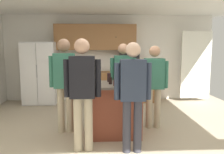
# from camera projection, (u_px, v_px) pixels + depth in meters

# --- Properties ---
(floor) EXTENTS (7.04, 7.04, 0.00)m
(floor) POSITION_uv_depth(u_px,v_px,m) (114.00, 132.00, 4.34)
(floor) COLOR #B7A88E
(floor) RESTS_ON ground
(back_wall) EXTENTS (6.40, 0.10, 2.60)m
(back_wall) POSITION_uv_depth(u_px,v_px,m) (109.00, 58.00, 6.95)
(back_wall) COLOR white
(back_wall) RESTS_ON ground
(french_door_window_panel) EXTENTS (0.90, 0.06, 2.00)m
(french_door_window_panel) POSITION_uv_depth(u_px,v_px,m) (196.00, 65.00, 6.70)
(french_door_window_panel) COLOR white
(french_door_window_panel) RESTS_ON ground
(cabinet_run_upper) EXTENTS (2.40, 0.38, 0.75)m
(cabinet_run_upper) POSITION_uv_depth(u_px,v_px,m) (95.00, 37.00, 6.65)
(cabinet_run_upper) COLOR #936038
(cabinet_run_lower) EXTENTS (1.80, 0.63, 0.90)m
(cabinet_run_lower) POSITION_uv_depth(u_px,v_px,m) (129.00, 87.00, 6.77)
(cabinet_run_lower) COLOR #936038
(cabinet_run_lower) RESTS_ON ground
(refrigerator) EXTENTS (0.93, 0.76, 1.78)m
(refrigerator) POSITION_uv_depth(u_px,v_px,m) (40.00, 73.00, 6.49)
(refrigerator) COLOR white
(refrigerator) RESTS_ON ground
(microwave_over_range) EXTENTS (0.56, 0.40, 0.32)m
(microwave_over_range) POSITION_uv_depth(u_px,v_px,m) (129.00, 53.00, 6.66)
(microwave_over_range) COLOR black
(kitchen_island) EXTENTS (1.14, 0.83, 0.97)m
(kitchen_island) POSITION_uv_depth(u_px,v_px,m) (113.00, 109.00, 4.17)
(kitchen_island) COLOR brown
(kitchen_island) RESTS_ON ground
(person_guest_by_door) EXTENTS (0.57, 0.24, 1.79)m
(person_guest_by_door) POSITION_uv_depth(u_px,v_px,m) (65.00, 79.00, 4.21)
(person_guest_by_door) COLOR tan
(person_guest_by_door) RESTS_ON ground
(person_guest_left) EXTENTS (0.57, 0.22, 1.70)m
(person_guest_left) POSITION_uv_depth(u_px,v_px,m) (133.00, 90.00, 3.39)
(person_guest_left) COLOR #383842
(person_guest_left) RESTS_ON ground
(person_guest_right) EXTENTS (0.57, 0.22, 1.66)m
(person_guest_right) POSITION_uv_depth(u_px,v_px,m) (154.00, 81.00, 4.46)
(person_guest_right) COLOR tan
(person_guest_right) RESTS_ON ground
(person_elder_center) EXTENTS (0.57, 0.23, 1.76)m
(person_elder_center) POSITION_uv_depth(u_px,v_px,m) (83.00, 87.00, 3.44)
(person_elder_center) COLOR tan
(person_elder_center) RESTS_ON ground
(person_host_foreground) EXTENTS (0.57, 0.22, 1.71)m
(person_host_foreground) POSITION_uv_depth(u_px,v_px,m) (123.00, 77.00, 4.84)
(person_host_foreground) COLOR #383842
(person_host_foreground) RESTS_ON ground
(glass_pilsner) EXTENTS (0.06, 0.06, 0.13)m
(glass_pilsner) POSITION_uv_depth(u_px,v_px,m) (115.00, 82.00, 3.84)
(glass_pilsner) COLOR black
(glass_pilsner) RESTS_ON kitchen_island
(glass_short_whisky) EXTENTS (0.06, 0.06, 0.16)m
(glass_short_whisky) POSITION_uv_depth(u_px,v_px,m) (90.00, 80.00, 4.00)
(glass_short_whisky) COLOR black
(glass_short_whisky) RESTS_ON kitchen_island
(mug_ceramic_white) EXTENTS (0.12, 0.08, 0.11)m
(mug_ceramic_white) POSITION_uv_depth(u_px,v_px,m) (91.00, 80.00, 4.24)
(mug_ceramic_white) COLOR #4C6B99
(mug_ceramic_white) RESTS_ON kitchen_island
(mug_blue_stoneware) EXTENTS (0.13, 0.09, 0.11)m
(mug_blue_stoneware) POSITION_uv_depth(u_px,v_px,m) (135.00, 82.00, 4.00)
(mug_blue_stoneware) COLOR white
(mug_blue_stoneware) RESTS_ON kitchen_island
(glass_dark_ale) EXTENTS (0.06, 0.06, 0.13)m
(glass_dark_ale) POSITION_uv_depth(u_px,v_px,m) (110.00, 81.00, 4.05)
(glass_dark_ale) COLOR black
(glass_dark_ale) RESTS_ON kitchen_island
(glass_stout_tall) EXTENTS (0.07, 0.07, 0.17)m
(glass_stout_tall) POSITION_uv_depth(u_px,v_px,m) (109.00, 77.00, 4.33)
(glass_stout_tall) COLOR black
(glass_stout_tall) RESTS_ON kitchen_island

